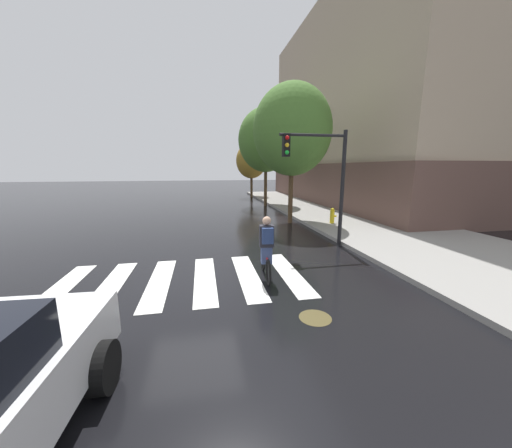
% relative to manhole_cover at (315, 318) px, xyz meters
% --- Properties ---
extents(ground_plane, '(120.00, 120.00, 0.00)m').
position_rel_manhole_cover_xyz_m(ground_plane, '(-2.46, 2.40, -0.00)').
color(ground_plane, black).
extents(sidewalk, '(6.50, 50.00, 0.15)m').
position_rel_manhole_cover_xyz_m(sidewalk, '(6.29, 2.40, 0.07)').
color(sidewalk, gray).
rests_on(sidewalk, ground).
extents(crosswalk_stripes, '(6.32, 3.29, 0.01)m').
position_rel_manhole_cover_xyz_m(crosswalk_stripes, '(-2.69, 2.40, 0.00)').
color(crosswalk_stripes, silver).
rests_on(crosswalk_stripes, ground).
extents(manhole_cover, '(0.64, 0.64, 0.01)m').
position_rel_manhole_cover_xyz_m(manhole_cover, '(0.00, 0.00, 0.00)').
color(manhole_cover, '#473D1E').
rests_on(manhole_cover, ground).
extents(cyclist, '(0.38, 1.71, 1.69)m').
position_rel_manhole_cover_xyz_m(cyclist, '(-0.51, 2.10, 0.84)').
color(cyclist, black).
rests_on(cyclist, ground).
extents(traffic_light_near, '(2.47, 0.28, 4.20)m').
position_rel_manhole_cover_xyz_m(traffic_light_near, '(2.09, 4.69, 2.86)').
color(traffic_light_near, black).
rests_on(traffic_light_near, ground).
extents(fire_hydrant, '(0.33, 0.22, 0.78)m').
position_rel_manhole_cover_xyz_m(fire_hydrant, '(4.30, 8.11, 0.53)').
color(fire_hydrant, gold).
rests_on(fire_hydrant, sidewalk).
extents(street_tree_near, '(3.96, 3.96, 7.05)m').
position_rel_manhole_cover_xyz_m(street_tree_near, '(2.48, 9.34, 4.76)').
color(street_tree_near, '#4C3823').
rests_on(street_tree_near, ground).
extents(street_tree_mid, '(4.10, 4.10, 7.30)m').
position_rel_manhole_cover_xyz_m(street_tree_mid, '(2.71, 16.27, 4.92)').
color(street_tree_mid, '#4C3823').
rests_on(street_tree_mid, ground).
extents(street_tree_far, '(2.99, 2.99, 5.31)m').
position_rel_manhole_cover_xyz_m(street_tree_far, '(2.75, 22.66, 3.58)').
color(street_tree_far, '#4C3823').
rests_on(street_tree_far, ground).
extents(corner_building, '(15.07, 22.23, 14.94)m').
position_rel_manhole_cover_xyz_m(corner_building, '(14.14, 16.69, 7.42)').
color(corner_building, brown).
rests_on(corner_building, ground).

